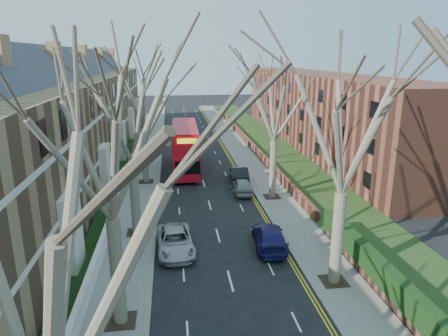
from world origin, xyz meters
name	(u,v)px	position (x,y,z in m)	size (l,w,h in m)	color
pavement_left	(149,156)	(-6.00, 39.00, 0.06)	(3.00, 102.00, 0.12)	slate
pavement_right	(242,153)	(6.00, 39.00, 0.06)	(3.00, 102.00, 0.12)	slate
terrace_left	(65,125)	(-13.65, 31.00, 5.53)	(9.70, 78.00, 13.60)	olive
flats_right	(318,110)	(17.46, 43.00, 4.98)	(13.97, 54.00, 10.00)	brown
wall_hedge_right	(438,334)	(7.70, 2.00, 1.12)	(0.70, 24.00, 1.80)	brown
front_wall_left	(129,169)	(-7.65, 31.00, 0.62)	(0.30, 78.00, 1.00)	white
grass_verge_right	(276,151)	(10.50, 39.00, 0.15)	(6.00, 102.00, 0.06)	#1F3613
tree_left_near	(22,254)	(-5.70, -4.00, 8.93)	(9.80, 9.80, 13.73)	brown
tree_left_mid	(105,125)	(-5.70, 6.00, 9.56)	(10.50, 10.50, 14.71)	brown
tree_left_far	(129,104)	(-5.70, 16.00, 9.24)	(10.15, 10.15, 14.22)	brown
tree_left_dist	(141,86)	(-5.70, 28.00, 9.56)	(10.50, 10.50, 14.71)	brown
tree_right_mid	(348,113)	(5.70, 8.00, 9.56)	(10.50, 10.50, 14.71)	brown
tree_right_far	(275,94)	(5.70, 22.00, 9.24)	(10.15, 10.15, 14.22)	brown
double_decker_bus	(185,148)	(-1.58, 32.29, 2.43)	(3.16, 11.91, 4.93)	#B70D19
car_left_far	(175,241)	(-3.02, 13.02, 0.70)	(2.31, 5.00, 1.39)	#ACACB1
car_right_near	(269,237)	(3.18, 12.82, 0.71)	(1.99, 4.89, 1.42)	navy
car_right_mid	(242,186)	(3.28, 23.66, 0.70)	(1.65, 4.10, 1.40)	gray
car_right_far	(239,174)	(3.60, 27.27, 0.77)	(1.64, 4.69, 1.55)	black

